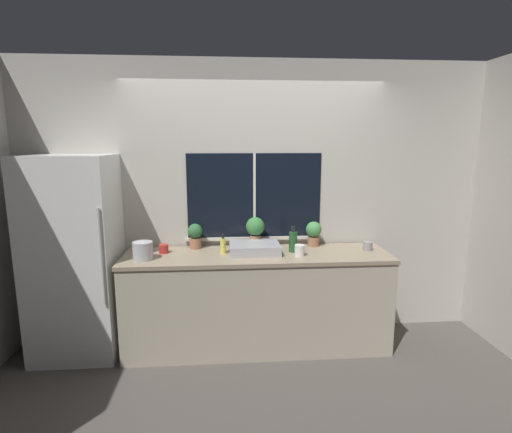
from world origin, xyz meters
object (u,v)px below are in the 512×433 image
bottle_tall (293,241)px  kettle (143,250)px  potted_plant_right (314,232)px  potted_plant_center (256,229)px  mug_white (300,250)px  mug_grey (368,246)px  sink (254,248)px  mug_red (164,249)px  potted_plant_left (195,235)px  refrigerator (76,257)px  soap_bottle (223,245)px

bottle_tall → kettle: size_ratio=1.37×
potted_plant_right → bottle_tall: 0.31m
potted_plant_center → potted_plant_right: (0.57, 0.00, -0.04)m
mug_white → potted_plant_center: bearing=137.6°
potted_plant_right → mug_grey: potted_plant_right is taller
sink → bottle_tall: sink is taller
sink → potted_plant_right: size_ratio=1.88×
potted_plant_center → potted_plant_right: bearing=0.0°
mug_white → sink: bearing=160.8°
bottle_tall → mug_red: bearing=177.5°
bottle_tall → potted_plant_left: bearing=167.8°
refrigerator → mug_white: 2.02m
bottle_tall → kettle: 1.36m
potted_plant_right → mug_red: size_ratio=2.82×
bottle_tall → mug_white: 0.15m
potted_plant_center → mug_grey: 1.08m
mug_red → refrigerator: bearing=-176.7°
sink → potted_plant_center: (0.03, 0.20, 0.14)m
mug_grey → mug_red: bearing=178.5°
potted_plant_left → mug_red: (-0.28, -0.15, -0.09)m
potted_plant_center → kettle: potted_plant_center is taller
potted_plant_right → mug_grey: bearing=-22.5°
refrigerator → sink: 1.62m
refrigerator → potted_plant_center: 1.67m
potted_plant_left → potted_plant_right: 1.16m
sink → mug_red: 0.84m
potted_plant_right → soap_bottle: potted_plant_right is taller
refrigerator → potted_plant_center: refrigerator is taller
sink → bottle_tall: size_ratio=1.89×
potted_plant_center → mug_white: 0.52m
mug_white → mug_red: bearing=171.2°
potted_plant_left → soap_bottle: 0.34m
potted_plant_center → soap_bottle: potted_plant_center is taller
mug_grey → refrigerator: bearing=179.8°
mug_white → mug_grey: bearing=11.6°
potted_plant_center → soap_bottle: (-0.32, -0.20, -0.11)m
potted_plant_left → bottle_tall: bearing=-12.2°
refrigerator → soap_bottle: refrigerator is taller
refrigerator → mug_red: size_ratio=20.90×
soap_bottle → kettle: size_ratio=1.01×
mug_grey → mug_white: (-0.68, -0.14, 0.01)m
potted_plant_center → mug_red: (-0.87, -0.15, -0.14)m
potted_plant_left → soap_bottle: potted_plant_left is taller
soap_bottle → mug_grey: bearing=0.1°
bottle_tall → mug_grey: bottle_tall is taller
refrigerator → mug_white: bearing=-4.2°
sink → soap_bottle: 0.29m
soap_bottle → mug_white: (0.69, -0.14, -0.02)m
bottle_tall → mug_grey: (0.72, 0.00, -0.06)m
potted_plant_center → mug_grey: bearing=-10.7°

